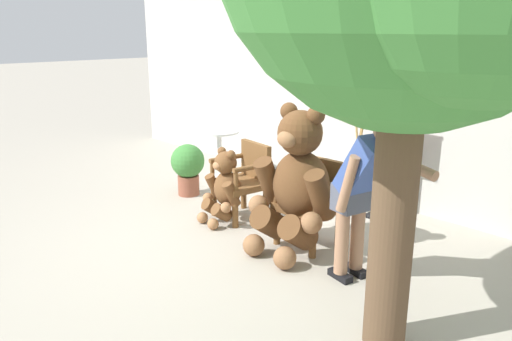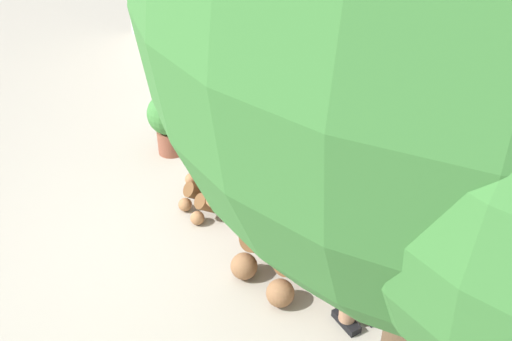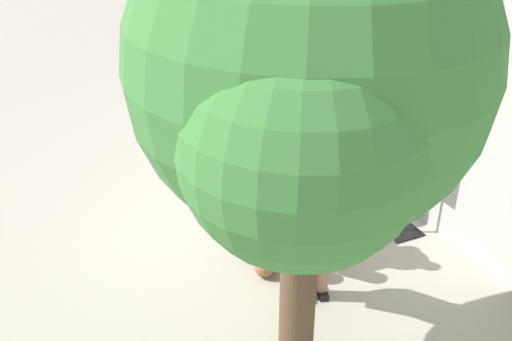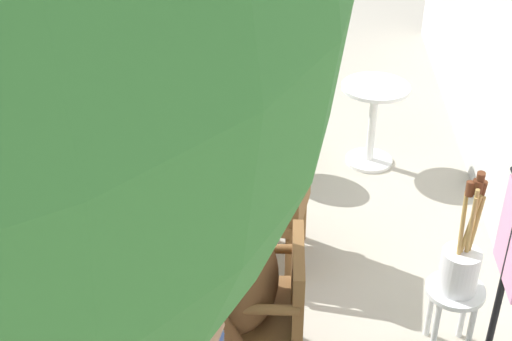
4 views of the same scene
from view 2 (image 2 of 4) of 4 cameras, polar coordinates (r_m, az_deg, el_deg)
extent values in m
plane|color=#A8A091|center=(4.77, -4.91, -8.99)|extent=(60.00, 60.00, 0.00)
cube|color=beige|center=(5.57, 14.91, 13.53)|extent=(10.00, 0.16, 2.80)
cube|color=brown|center=(5.18, -2.52, 0.71)|extent=(0.63, 0.59, 0.07)
cylinder|color=brown|center=(5.38, -5.65, -0.80)|extent=(0.07, 0.07, 0.37)
cylinder|color=brown|center=(5.05, -3.15, -3.28)|extent=(0.07, 0.07, 0.37)
cylinder|color=brown|center=(5.55, -1.85, 0.54)|extent=(0.07, 0.07, 0.37)
cylinder|color=brown|center=(5.23, 0.81, -1.76)|extent=(0.07, 0.07, 0.37)
cube|color=brown|center=(5.15, -0.40, 3.77)|extent=(0.52, 0.13, 0.42)
cylinder|color=brown|center=(5.23, -4.02, 4.30)|extent=(0.12, 0.48, 0.06)
cylinder|color=brown|center=(5.20, -5.97, 2.61)|extent=(0.05, 0.05, 0.22)
cylinder|color=brown|center=(4.86, -1.07, 1.89)|extent=(0.12, 0.48, 0.06)
cylinder|color=brown|center=(4.83, -3.16, 0.06)|extent=(0.05, 0.05, 0.22)
cube|color=brown|center=(4.56, 5.82, -4.63)|extent=(0.58, 0.54, 0.07)
cylinder|color=brown|center=(4.70, 1.85, -6.59)|extent=(0.07, 0.07, 0.37)
cylinder|color=brown|center=(4.47, 6.09, -9.32)|extent=(0.07, 0.07, 0.37)
cylinder|color=brown|center=(4.94, 5.29, -4.39)|extent=(0.07, 0.07, 0.37)
cylinder|color=brown|center=(4.73, 9.47, -6.84)|extent=(0.07, 0.07, 0.37)
cube|color=brown|center=(4.56, 7.91, -0.96)|extent=(0.52, 0.08, 0.42)
cylinder|color=brown|center=(4.54, 3.64, -0.70)|extent=(0.07, 0.48, 0.06)
cylinder|color=brown|center=(4.48, 1.75, -2.91)|extent=(0.05, 0.05, 0.22)
cylinder|color=brown|center=(4.29, 8.52, -3.44)|extent=(0.07, 0.48, 0.06)
cylinder|color=brown|center=(4.22, 6.59, -5.83)|extent=(0.05, 0.05, 0.22)
ellipsoid|color=brown|center=(4.34, 4.92, -2.68)|extent=(0.61, 0.52, 0.68)
sphere|color=brown|center=(4.03, 4.95, 3.11)|extent=(0.43, 0.43, 0.43)
ellipsoid|color=#8C603D|center=(3.93, 3.13, 1.77)|extent=(0.21, 0.17, 0.16)
sphere|color=black|center=(3.92, 3.13, 1.90)|extent=(0.06, 0.06, 0.06)
sphere|color=brown|center=(4.05, 3.59, 6.30)|extent=(0.17, 0.17, 0.17)
sphere|color=brown|center=(3.86, 7.08, 4.67)|extent=(0.17, 0.17, 0.17)
cylinder|color=brown|center=(4.45, 0.91, -1.53)|extent=(0.21, 0.38, 0.51)
sphere|color=#8C603D|center=(4.52, -0.50, -4.48)|extent=(0.20, 0.20, 0.20)
cylinder|color=brown|center=(4.11, 7.13, -5.22)|extent=(0.21, 0.38, 0.51)
sphere|color=#8C603D|center=(4.17, 5.86, -8.57)|extent=(0.20, 0.20, 0.20)
cylinder|color=brown|center=(4.52, 0.84, -6.76)|extent=(0.26, 0.43, 0.40)
sphere|color=#8C603D|center=(4.55, -1.20, -9.54)|extent=(0.22, 0.22, 0.22)
cylinder|color=brown|center=(4.34, 4.23, -8.99)|extent=(0.26, 0.43, 0.40)
sphere|color=#8C603D|center=(4.35, 2.44, -12.14)|extent=(0.22, 0.22, 0.22)
ellipsoid|color=brown|center=(5.10, -4.08, -0.19)|extent=(0.39, 0.34, 0.40)
sphere|color=brown|center=(4.92, -4.43, 2.71)|extent=(0.25, 0.25, 0.25)
ellipsoid|color=#A47148|center=(4.89, -5.51, 2.16)|extent=(0.13, 0.11, 0.09)
sphere|color=black|center=(4.89, -5.52, 2.22)|extent=(0.04, 0.04, 0.04)
sphere|color=brown|center=(4.95, -4.89, 4.30)|extent=(0.10, 0.10, 0.10)
sphere|color=brown|center=(4.80, -3.78, 3.37)|extent=(0.10, 0.10, 0.10)
cylinder|color=brown|center=(5.21, -5.74, 0.55)|extent=(0.14, 0.24, 0.30)
sphere|color=#A47148|center=(5.26, -6.48, -0.89)|extent=(0.12, 0.12, 0.12)
cylinder|color=brown|center=(4.93, -3.67, -1.44)|extent=(0.14, 0.24, 0.30)
sphere|color=#A47148|center=(4.97, -4.36, -3.04)|extent=(0.12, 0.12, 0.12)
cylinder|color=brown|center=(5.24, -5.96, -2.10)|extent=(0.18, 0.27, 0.24)
sphere|color=#A47148|center=(5.27, -7.10, -3.40)|extent=(0.13, 0.13, 0.13)
cylinder|color=brown|center=(5.09, -4.82, -3.28)|extent=(0.18, 0.27, 0.24)
sphere|color=#A47148|center=(5.10, -5.88, -4.74)|extent=(0.13, 0.13, 0.13)
cube|color=black|center=(4.31, 9.01, -14.68)|extent=(0.25, 0.14, 0.06)
cylinder|color=#A37556|center=(3.99, 9.57, -10.48)|extent=(0.12, 0.12, 0.82)
cube|color=black|center=(4.40, 10.91, -13.71)|extent=(0.25, 0.14, 0.06)
cylinder|color=#A37556|center=(4.09, 11.57, -9.52)|extent=(0.12, 0.12, 0.82)
cube|color=#4C5160|center=(3.85, 11.01, -6.98)|extent=(0.27, 0.34, 0.24)
cube|color=#385199|center=(3.59, 12.96, -4.61)|extent=(0.51, 0.40, 0.56)
sphere|color=#A37556|center=(3.29, 15.88, -1.81)|extent=(0.21, 0.21, 0.21)
sphere|color=black|center=(3.28, 15.94, -1.52)|extent=(0.21, 0.21, 0.21)
cylinder|color=#A37556|center=(3.55, 18.02, -5.08)|extent=(0.57, 0.19, 0.15)
cylinder|color=#A37556|center=(3.56, 10.41, -7.13)|extent=(0.23, 0.13, 0.50)
cylinder|color=silver|center=(5.39, 12.42, 1.86)|extent=(0.34, 0.34, 0.03)
cylinder|color=silver|center=(5.54, 13.56, -0.22)|extent=(0.04, 0.04, 0.43)
cylinder|color=silver|center=(5.63, 11.97, 0.62)|extent=(0.04, 0.04, 0.43)
cylinder|color=silver|center=(5.40, 12.30, -1.00)|extent=(0.04, 0.04, 0.43)
cylinder|color=silver|center=(5.49, 10.69, -0.12)|extent=(0.04, 0.04, 0.43)
cylinder|color=white|center=(5.32, 12.60, 3.18)|extent=(0.22, 0.22, 0.26)
cylinder|color=tan|center=(5.21, 13.11, 5.67)|extent=(0.10, 0.05, 0.62)
cylinder|color=#592D19|center=(5.05, 13.62, 9.18)|extent=(0.05, 0.05, 0.09)
cylinder|color=tan|center=(5.22, 13.07, 5.46)|extent=(0.11, 0.05, 0.58)
cylinder|color=#592D19|center=(5.07, 13.54, 8.73)|extent=(0.06, 0.05, 0.09)
cylinder|color=tan|center=(5.21, 12.91, 5.40)|extent=(0.06, 0.08, 0.57)
cylinder|color=#592D19|center=(5.07, 13.37, 8.64)|extent=(0.05, 0.05, 0.09)
cylinder|color=tan|center=(5.19, 12.75, 5.23)|extent=(0.09, 0.03, 0.56)
cylinder|color=#592D19|center=(5.05, 13.20, 8.41)|extent=(0.05, 0.04, 0.09)
cylinder|color=tan|center=(5.25, 13.03, 5.52)|extent=(0.07, 0.04, 0.56)
cylinder|color=#592D19|center=(5.11, 13.48, 8.65)|extent=(0.05, 0.05, 0.09)
cylinder|color=white|center=(6.41, -4.68, 10.49)|extent=(0.56, 0.56, 0.03)
cylinder|color=white|center=(6.56, -4.54, 7.60)|extent=(0.07, 0.07, 0.69)
cylinder|color=white|center=(6.71, -4.41, 5.07)|extent=(0.40, 0.40, 0.03)
cylinder|color=brown|center=(3.02, 15.55, -14.88)|extent=(0.29, 0.29, 2.04)
cylinder|color=brown|center=(6.11, -8.50, 2.89)|extent=(0.28, 0.28, 0.26)
sphere|color=#3D7F38|center=(5.94, -8.77, 5.62)|extent=(0.44, 0.44, 0.44)
cube|color=black|center=(5.56, 15.54, -3.00)|extent=(0.40, 0.40, 0.02)
cylinder|color=black|center=(5.20, 16.63, 2.88)|extent=(0.04, 0.04, 1.35)
cylinder|color=black|center=(4.91, 17.90, 9.65)|extent=(0.44, 0.03, 0.03)
cube|color=pink|center=(5.01, 17.39, 6.95)|extent=(0.40, 0.03, 0.48)
camera|label=1|loc=(1.59, -145.57, -75.89)|focal=35.00mm
camera|label=3|loc=(2.25, 137.29, -9.31)|focal=40.00mm
camera|label=4|loc=(2.99, 63.57, 15.02)|focal=50.00mm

